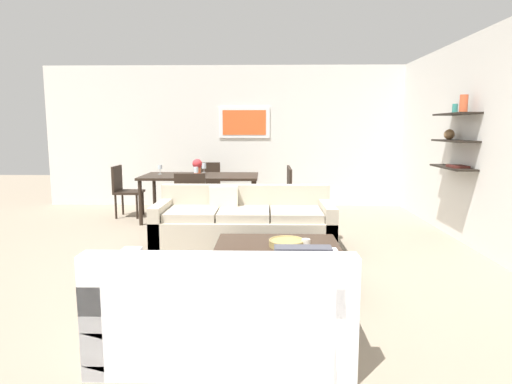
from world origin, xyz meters
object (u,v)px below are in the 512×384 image
at_px(coffee_table, 277,266).
at_px(dining_chair_right_far, 282,188).
at_px(wine_glass_foot, 196,170).
at_px(wine_glass_left_far, 160,167).
at_px(sofa_beige, 244,226).
at_px(dining_chair_right_near, 283,192).
at_px(dining_chair_foot, 191,198).
at_px(wine_glass_head, 204,166).
at_px(candle_jar, 306,243).
at_px(dining_table, 200,179).
at_px(centerpiece_vase, 197,166).
at_px(loveseat_white, 226,310).
at_px(dining_chair_head, 208,183).
at_px(dining_chair_left_far, 124,188).
at_px(decorative_bowl, 287,243).

distance_m(coffee_table, dining_chair_right_far, 3.29).
distance_m(wine_glass_foot, wine_glass_left_far, 0.89).
distance_m(sofa_beige, wine_glass_foot, 1.67).
bearing_deg(wine_glass_left_far, dining_chair_right_near, -9.60).
distance_m(dining_chair_foot, wine_glass_head, 1.39).
relative_size(sofa_beige, dining_chair_right_near, 2.50).
relative_size(coffee_table, candle_jar, 14.07).
bearing_deg(dining_chair_right_far, dining_table, -170.62).
height_order(sofa_beige, coffee_table, sofa_beige).
height_order(dining_table, dining_chair_right_far, dining_chair_right_far).
distance_m(sofa_beige, coffee_table, 1.33).
height_order(dining_chair_right_near, centerpiece_vase, centerpiece_vase).
xyz_separation_m(dining_table, dining_chair_right_near, (1.35, -0.22, -0.18)).
height_order(loveseat_white, dining_chair_head, dining_chair_head).
xyz_separation_m(dining_chair_left_far, dining_chair_right_near, (2.70, -0.45, 0.00)).
xyz_separation_m(decorative_bowl, dining_chair_right_far, (0.07, 3.25, 0.09)).
height_order(dining_chair_left_far, wine_glass_left_far, wine_glass_left_far).
distance_m(loveseat_white, wine_glass_left_far, 4.75).
distance_m(sofa_beige, dining_chair_head, 2.81).
relative_size(decorative_bowl, centerpiece_vase, 1.33).
bearing_deg(dining_chair_left_far, wine_glass_foot, -26.02).
distance_m(decorative_bowl, dining_chair_foot, 2.48).
relative_size(wine_glass_foot, wine_glass_head, 1.06).
xyz_separation_m(wine_glass_foot, centerpiece_vase, (-0.05, 0.47, 0.03)).
xyz_separation_m(coffee_table, centerpiece_vase, (-1.25, 3.08, 0.71)).
bearing_deg(dining_chair_head, wine_glass_foot, -90.00).
height_order(dining_chair_right_near, wine_glass_foot, wine_glass_foot).
bearing_deg(decorative_bowl, sofa_beige, 111.03).
bearing_deg(coffee_table, sofa_beige, 107.07).
bearing_deg(centerpiece_vase, dining_chair_foot, -86.74).
relative_size(coffee_table, dining_chair_head, 1.38).
bearing_deg(wine_glass_foot, loveseat_white, -78.28).
relative_size(sofa_beige, wine_glass_left_far, 13.94).
height_order(decorative_bowl, dining_chair_foot, dining_chair_foot).
distance_m(decorative_bowl, wine_glass_head, 3.72).
height_order(decorative_bowl, candle_jar, candle_jar).
bearing_deg(sofa_beige, dining_chair_right_far, 74.79).
bearing_deg(dining_chair_right_far, wine_glass_head, 171.04).
bearing_deg(wine_glass_head, dining_chair_head, 90.00).
distance_m(dining_chair_foot, dining_chair_head, 1.81).
bearing_deg(dining_chair_right_far, sofa_beige, -105.21).
bearing_deg(wine_glass_foot, wine_glass_left_far, 141.21).
xyz_separation_m(coffee_table, dining_chair_foot, (-1.20, 2.14, 0.31)).
xyz_separation_m(coffee_table, dining_chair_right_far, (0.16, 3.27, 0.31)).
bearing_deg(dining_chair_foot, candle_jar, -55.98).
bearing_deg(coffee_table, wine_glass_head, 108.97).
height_order(sofa_beige, wine_glass_head, wine_glass_head).
bearing_deg(dining_chair_right_near, candle_jar, -87.69).
bearing_deg(dining_chair_right_near, dining_table, 170.62).
bearing_deg(wine_glass_head, dining_chair_foot, -90.00).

